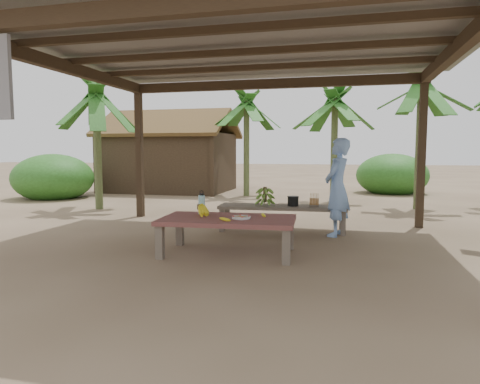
% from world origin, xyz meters
% --- Properties ---
extents(ground, '(80.00, 80.00, 0.00)m').
position_xyz_m(ground, '(0.00, 0.00, 0.00)').
color(ground, brown).
rests_on(ground, ground).
extents(pavilion, '(6.60, 5.60, 2.95)m').
position_xyz_m(pavilion, '(-0.01, -0.01, 2.78)').
color(pavilion, black).
rests_on(pavilion, ground).
extents(work_table, '(1.86, 1.12, 0.50)m').
position_xyz_m(work_table, '(-0.08, -0.51, 0.43)').
color(work_table, brown).
rests_on(work_table, ground).
extents(bench, '(2.23, 0.73, 0.45)m').
position_xyz_m(bench, '(0.40, 1.32, 0.39)').
color(bench, brown).
rests_on(bench, ground).
extents(ripe_banana_bunch, '(0.37, 0.35, 0.18)m').
position_xyz_m(ripe_banana_bunch, '(-0.53, -0.43, 0.59)').
color(ripe_banana_bunch, yellow).
rests_on(ripe_banana_bunch, work_table).
extents(plate, '(0.25, 0.25, 0.04)m').
position_xyz_m(plate, '(0.11, -0.56, 0.52)').
color(plate, white).
rests_on(plate, work_table).
extents(loose_banana_front, '(0.17, 0.07, 0.04)m').
position_xyz_m(loose_banana_front, '(-0.05, -0.78, 0.52)').
color(loose_banana_front, yellow).
rests_on(loose_banana_front, work_table).
extents(loose_banana_side, '(0.11, 0.15, 0.04)m').
position_xyz_m(loose_banana_side, '(0.37, -0.31, 0.52)').
color(loose_banana_side, yellow).
rests_on(loose_banana_side, work_table).
extents(water_flask, '(0.09, 0.09, 0.34)m').
position_xyz_m(water_flask, '(-0.54, -0.26, 0.64)').
color(water_flask, '#40ADC9').
rests_on(water_flask, work_table).
extents(green_banana_stalk, '(0.32, 0.32, 0.34)m').
position_xyz_m(green_banana_stalk, '(0.10, 1.30, 0.62)').
color(green_banana_stalk, '#598C2D').
rests_on(green_banana_stalk, bench).
extents(cooking_pot, '(0.19, 0.19, 0.16)m').
position_xyz_m(cooking_pot, '(0.59, 1.35, 0.53)').
color(cooking_pot, black).
rests_on(cooking_pot, bench).
extents(skewer_rack, '(0.18, 0.09, 0.24)m').
position_xyz_m(skewer_rack, '(0.95, 1.30, 0.57)').
color(skewer_rack, '#A57F47').
rests_on(skewer_rack, bench).
extents(woman, '(0.56, 0.68, 1.61)m').
position_xyz_m(woman, '(1.33, 1.12, 0.81)').
color(woman, '#779FE1').
rests_on(woman, ground).
extents(hut, '(4.40, 3.43, 2.85)m').
position_xyz_m(hut, '(-4.50, 8.00, 1.10)').
color(hut, black).
rests_on(hut, ground).
extents(banana_plant_ne, '(1.80, 1.80, 3.22)m').
position_xyz_m(banana_plant_ne, '(3.18, 4.95, 2.72)').
color(banana_plant_ne, '#596638').
rests_on(banana_plant_ne, ground).
extents(banana_plant_n, '(1.80, 1.80, 3.01)m').
position_xyz_m(banana_plant_n, '(1.16, 5.91, 2.52)').
color(banana_plant_n, '#596638').
rests_on(banana_plant_n, ground).
extents(banana_plant_nw, '(1.80, 1.80, 3.13)m').
position_xyz_m(banana_plant_nw, '(-1.53, 6.96, 2.64)').
color(banana_plant_nw, '#596638').
rests_on(banana_plant_nw, ground).
extents(banana_plant_w, '(1.80, 1.80, 2.95)m').
position_xyz_m(banana_plant_w, '(-4.31, 3.13, 2.47)').
color(banana_plant_w, '#596638').
rests_on(banana_plant_w, ground).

